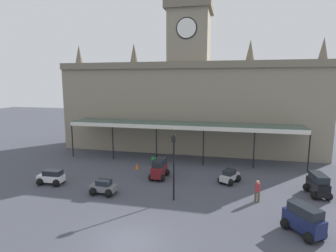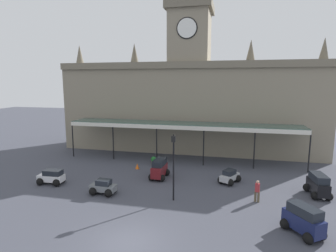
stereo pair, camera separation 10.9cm
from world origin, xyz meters
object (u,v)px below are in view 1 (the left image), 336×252
at_px(car_white_estate, 51,178).
at_px(pedestrian_crossing_forecourt, 257,190).
at_px(car_silver_sedan, 229,177).
at_px(car_navy_van, 304,221).
at_px(car_black_van, 318,186).
at_px(car_maroon_van, 159,170).
at_px(planter_forecourt_centre, 153,161).
at_px(victorian_lamppost, 174,160).
at_px(car_grey_sedan, 103,188).
at_px(traffic_cone, 137,166).

distance_m(car_white_estate, pedestrian_crossing_forecourt, 17.19).
distance_m(car_silver_sedan, car_navy_van, 8.74).
relative_size(car_black_van, car_navy_van, 0.96).
bearing_deg(pedestrian_crossing_forecourt, car_white_estate, -179.26).
relative_size(car_white_estate, car_maroon_van, 0.94).
height_order(car_silver_sedan, planter_forecourt_centre, car_silver_sedan).
distance_m(car_navy_van, victorian_lamppost, 9.15).
distance_m(car_grey_sedan, car_white_estate, 5.49).
bearing_deg(car_grey_sedan, car_navy_van, -11.22).
xyz_separation_m(car_black_van, planter_forecourt_centre, (-14.74, 4.79, -0.32)).
xyz_separation_m(car_black_van, traffic_cone, (-16.04, 3.23, -0.52)).
relative_size(car_black_van, pedestrian_crossing_forecourt, 1.49).
xyz_separation_m(pedestrian_crossing_forecourt, traffic_cone, (-11.32, 5.50, -0.63)).
distance_m(car_black_van, car_navy_van, 6.74).
height_order(car_silver_sedan, car_navy_van, car_navy_van).
height_order(car_maroon_van, traffic_cone, car_maroon_van).
relative_size(car_silver_sedan, car_white_estate, 0.98).
distance_m(car_navy_van, traffic_cone, 16.57).
bearing_deg(car_white_estate, car_grey_sedan, -10.41).
relative_size(victorian_lamppost, traffic_cone, 8.95).
height_order(car_grey_sedan, car_maroon_van, car_maroon_van).
distance_m(car_maroon_van, car_navy_van, 12.94).
distance_m(car_grey_sedan, car_maroon_van, 5.71).
xyz_separation_m(car_grey_sedan, planter_forecourt_centre, (1.77, 8.28, -0.01)).
bearing_deg(pedestrian_crossing_forecourt, car_silver_sedan, 119.47).
xyz_separation_m(car_navy_van, planter_forecourt_centre, (-12.26, 11.07, -0.32)).
bearing_deg(pedestrian_crossing_forecourt, car_maroon_van, 158.12).
height_order(car_navy_van, pedestrian_crossing_forecourt, car_navy_van).
distance_m(car_white_estate, victorian_lamppost, 11.41).
bearing_deg(car_grey_sedan, car_white_estate, 169.59).
bearing_deg(victorian_lamppost, car_silver_sedan, 49.19).
distance_m(car_navy_van, pedestrian_crossing_forecourt, 4.59).
relative_size(pedestrian_crossing_forecourt, planter_forecourt_centre, 1.74).
xyz_separation_m(car_maroon_van, victorian_lamppost, (2.29, -4.47, 2.34)).
distance_m(car_grey_sedan, pedestrian_crossing_forecourt, 11.86).
relative_size(car_silver_sedan, car_black_van, 0.90).
relative_size(pedestrian_crossing_forecourt, traffic_cone, 2.94).
distance_m(victorian_lamppost, planter_forecourt_centre, 9.44).
bearing_deg(car_black_van, car_white_estate, -173.49).
distance_m(car_silver_sedan, car_maroon_van, 6.37).
xyz_separation_m(car_grey_sedan, car_white_estate, (-5.40, 0.99, 0.06)).
bearing_deg(car_white_estate, car_black_van, 6.51).
bearing_deg(traffic_cone, pedestrian_crossing_forecourt, -25.93).
height_order(car_white_estate, victorian_lamppost, victorian_lamppost).
relative_size(pedestrian_crossing_forecourt, victorian_lamppost, 0.33).
height_order(car_black_van, victorian_lamppost, victorian_lamppost).
bearing_deg(car_silver_sedan, car_black_van, -11.15).
distance_m(car_silver_sedan, car_white_estate, 15.62).
xyz_separation_m(car_maroon_van, traffic_cone, (-2.93, 2.13, -0.52)).
bearing_deg(car_maroon_van, car_silver_sedan, 2.14).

